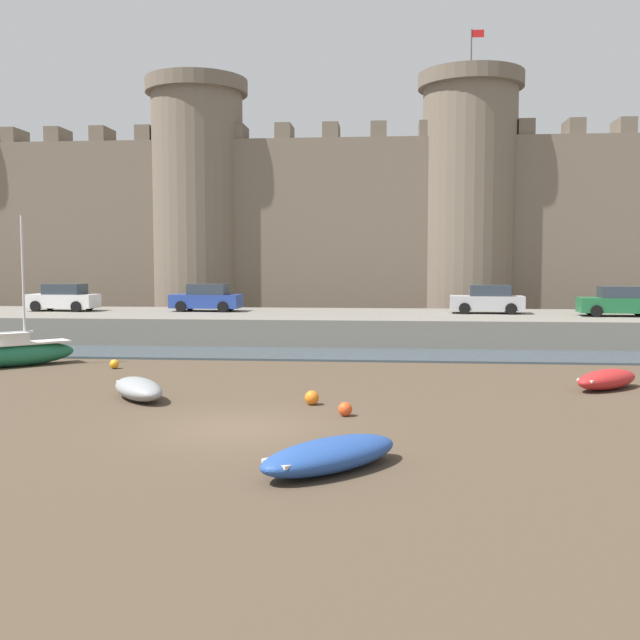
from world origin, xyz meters
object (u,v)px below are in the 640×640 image
object	(u,v)px
car_quay_centre_east	(488,300)
car_quay_east	(63,298)
mooring_buoy_near_shore	(312,398)
car_quay_west	(619,302)
rowboat_near_channel_right	(607,379)
mooring_buoy_off_centre	(345,409)
rowboat_midflat_right	(138,388)
car_quay_centre_west	(207,298)
mooring_buoy_near_channel	(114,364)
sailboat_foreground_centre	(19,352)
rowboat_foreground_left	(330,454)

from	to	relation	value
car_quay_centre_east	car_quay_east	distance (m)	24.96
mooring_buoy_near_shore	car_quay_centre_east	distance (m)	21.90
car_quay_west	car_quay_east	distance (m)	31.76
rowboat_near_channel_right	mooring_buoy_off_centre	world-z (taller)	rowboat_near_channel_right
rowboat_midflat_right	mooring_buoy_near_shore	world-z (taller)	rowboat_midflat_right
mooring_buoy_near_shore	car_quay_west	distance (m)	23.91
rowboat_near_channel_right	car_quay_centre_west	world-z (taller)	car_quay_centre_west
car_quay_centre_east	car_quay_east	size ratio (longest dim) A/B	1.00
rowboat_midflat_right	mooring_buoy_off_centre	distance (m)	7.10
rowboat_midflat_right	mooring_buoy_off_centre	xyz separation A→B (m)	(6.81, -2.01, -0.16)
mooring_buoy_off_centre	car_quay_west	distance (m)	24.54
mooring_buoy_off_centre	car_quay_west	world-z (taller)	car_quay_west
car_quay_centre_west	car_quay_east	xyz separation A→B (m)	(-8.59, -0.53, 0.00)
car_quay_centre_east	car_quay_east	bearing A→B (deg)	-179.65
mooring_buoy_near_channel	car_quay_west	xyz separation A→B (m)	(23.75, 11.65, 2.07)
sailboat_foreground_centre	rowboat_midflat_right	bearing A→B (deg)	-42.77
sailboat_foreground_centre	rowboat_foreground_left	size ratio (longest dim) A/B	1.76
car_quay_centre_east	car_quay_west	distance (m)	6.95
car_quay_west	car_quay_east	world-z (taller)	same
mooring_buoy_near_channel	car_quay_centre_west	xyz separation A→B (m)	(0.60, 13.62, 2.07)
car_quay_west	rowboat_near_channel_right	bearing A→B (deg)	-107.79
rowboat_foreground_left	car_quay_west	size ratio (longest dim) A/B	0.87
rowboat_foreground_left	mooring_buoy_off_centre	bearing A→B (deg)	89.99
sailboat_foreground_centre	mooring_buoy_off_centre	xyz separation A→B (m)	(14.40, -9.03, -0.40)
rowboat_foreground_left	car_quay_west	world-z (taller)	car_quay_west
car_quay_centre_east	sailboat_foreground_centre	bearing A→B (deg)	-148.87
sailboat_foreground_centre	rowboat_foreground_left	xyz separation A→B (m)	(14.40, -14.66, -0.25)
mooring_buoy_off_centre	car_quay_centre_west	xyz separation A→B (m)	(-9.50, 22.27, 2.06)
rowboat_foreground_left	mooring_buoy_near_shore	size ratio (longest dim) A/B	8.10
sailboat_foreground_centre	car_quay_west	distance (m)	30.27
rowboat_foreground_left	mooring_buoy_near_channel	distance (m)	17.50
rowboat_midflat_right	rowboat_near_channel_right	world-z (taller)	rowboat_near_channel_right
car_quay_west	rowboat_midflat_right	bearing A→B (deg)	-138.21
rowboat_midflat_right	car_quay_west	world-z (taller)	car_quay_west
sailboat_foreground_centre	car_quay_centre_west	size ratio (longest dim) A/B	1.53
mooring_buoy_near_shore	mooring_buoy_near_channel	world-z (taller)	mooring_buoy_near_shore
mooring_buoy_near_channel	car_quay_west	world-z (taller)	car_quay_west
sailboat_foreground_centre	car_quay_west	world-z (taller)	sailboat_foreground_centre
sailboat_foreground_centre	mooring_buoy_near_channel	size ratio (longest dim) A/B	16.54
rowboat_midflat_right	car_quay_west	distance (m)	27.51
rowboat_midflat_right	rowboat_foreground_left	bearing A→B (deg)	-48.29
mooring_buoy_near_channel	car_quay_centre_east	distance (m)	21.63
car_quay_east	rowboat_near_channel_right	bearing A→B (deg)	-31.35
rowboat_near_channel_right	sailboat_foreground_centre	bearing A→B (deg)	170.95
rowboat_near_channel_right	car_quay_centre_west	xyz separation A→B (m)	(-18.34, 16.94, 1.90)
rowboat_foreground_left	rowboat_near_channel_right	size ratio (longest dim) A/B	1.20
car_quay_centre_east	car_quay_centre_west	bearing A→B (deg)	178.67
rowboat_foreground_left	car_quay_centre_west	size ratio (longest dim) A/B	0.87
mooring_buoy_near_shore	car_quay_west	bearing A→B (deg)	51.67
rowboat_near_channel_right	car_quay_centre_east	bearing A→B (deg)	96.76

